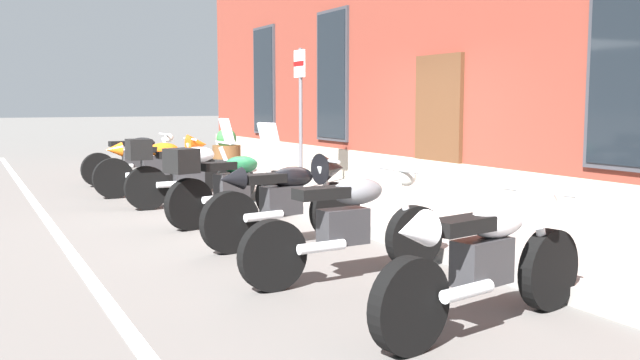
% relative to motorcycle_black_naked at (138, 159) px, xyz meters
% --- Properties ---
extents(ground_plane, '(140.00, 140.00, 0.00)m').
position_rel_motorcycle_black_naked_xyz_m(ground_plane, '(5.01, 1.15, -0.49)').
color(ground_plane, '#565451').
extents(sidewalk, '(26.40, 2.28, 0.15)m').
position_rel_motorcycle_black_naked_xyz_m(sidewalk, '(5.01, 2.29, -0.41)').
color(sidewalk, gray).
rests_on(sidewalk, ground_plane).
extents(lane_stripe, '(26.40, 0.12, 0.01)m').
position_rel_motorcycle_black_naked_xyz_m(lane_stripe, '(5.01, -2.05, -0.48)').
color(lane_stripe, silver).
rests_on(lane_stripe, ground_plane).
extents(motorcycle_black_naked, '(0.62, 2.13, 0.98)m').
position_rel_motorcycle_black_naked_xyz_m(motorcycle_black_naked, '(0.00, 0.00, 0.00)').
color(motorcycle_black_naked, black).
rests_on(motorcycle_black_naked, ground_plane).
extents(motorcycle_orange_sport, '(0.62, 2.18, 1.03)m').
position_rel_motorcycle_black_naked_xyz_m(motorcycle_orange_sport, '(1.81, 0.01, 0.08)').
color(motorcycle_orange_sport, black).
rests_on(motorcycle_orange_sport, ground_plane).
extents(motorcycle_silver_touring, '(0.62, 2.04, 1.34)m').
position_rel_motorcycle_black_naked_xyz_m(motorcycle_silver_touring, '(3.32, -0.04, 0.07)').
color(motorcycle_silver_touring, black).
rests_on(motorcycle_silver_touring, ground_plane).
extents(motorcycle_green_touring, '(0.89, 2.01, 1.31)m').
position_rel_motorcycle_black_naked_xyz_m(motorcycle_green_touring, '(5.04, 0.03, 0.06)').
color(motorcycle_green_touring, black).
rests_on(motorcycle_green_touring, ground_plane).
extents(motorcycle_black_sport, '(0.64, 2.04, 1.01)m').
position_rel_motorcycle_black_naked_xyz_m(motorcycle_black_sport, '(6.59, 0.20, 0.07)').
color(motorcycle_black_sport, black).
rests_on(motorcycle_black_sport, ground_plane).
extents(motorcycle_grey_naked, '(0.62, 2.14, 0.98)m').
position_rel_motorcycle_black_naked_xyz_m(motorcycle_grey_naked, '(8.20, 0.04, -0.00)').
color(motorcycle_grey_naked, black).
rests_on(motorcycle_grey_naked, ground_plane).
extents(motorcycle_white_sport, '(0.71, 2.13, 1.01)m').
position_rel_motorcycle_black_naked_xyz_m(motorcycle_white_sport, '(9.85, 0.27, 0.07)').
color(motorcycle_white_sport, black).
rests_on(motorcycle_white_sport, ground_plane).
extents(parking_sign, '(0.36, 0.07, 2.31)m').
position_rel_motorcycle_black_naked_xyz_m(parking_sign, '(3.23, 1.94, 1.17)').
color(parking_sign, '#4C4C51').
rests_on(parking_sign, sidewalk).
extents(barrel_planter, '(0.59, 0.59, 0.91)m').
position_rel_motorcycle_black_naked_xyz_m(barrel_planter, '(0.29, 1.70, 0.06)').
color(barrel_planter, brown).
rests_on(barrel_planter, sidewalk).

